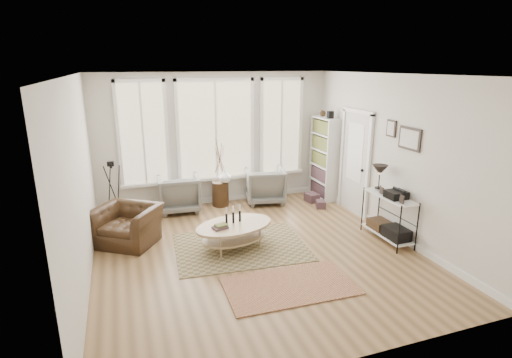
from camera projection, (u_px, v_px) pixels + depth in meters
name	position (u px, v px, depth m)	size (l,w,h in m)	color
room	(257.00, 170.00, 6.37)	(5.50, 5.54, 2.90)	#967147
bay_window	(216.00, 132.00, 8.75)	(4.14, 0.12, 2.24)	beige
door	(355.00, 161.00, 8.27)	(0.09, 1.06, 2.22)	silver
bookcase	(324.00, 158.00, 9.26)	(0.31, 0.85, 2.06)	white
low_shelf	(388.00, 213.00, 7.07)	(0.38, 1.08, 1.30)	white
wall_art	(405.00, 136.00, 6.78)	(0.04, 0.88, 0.44)	black
rug_main	(241.00, 247.00, 6.91)	(2.22, 1.67, 0.01)	brown
rug_runner	(290.00, 286.00, 5.68)	(1.84, 1.02, 0.01)	maroon
coffee_table	(234.00, 229.00, 6.80)	(1.54, 1.18, 0.63)	tan
armchair_left	(179.00, 193.00, 8.54)	(0.85, 0.87, 0.79)	slate
armchair_right	(265.00, 185.00, 9.08)	(0.85, 0.87, 0.80)	slate
side_table	(220.00, 174.00, 8.75)	(0.37, 0.37, 1.54)	#382312
vase	(225.00, 176.00, 8.74)	(0.26, 0.26, 0.28)	silver
accent_chair	(127.00, 225.00, 7.00)	(1.03, 0.90, 0.67)	#382312
tripod_camera	(114.00, 195.00, 7.84)	(0.44, 0.44, 1.25)	black
book_stack_near	(312.00, 197.00, 9.18)	(0.24, 0.31, 0.20)	brown
book_stack_far	(321.00, 204.00, 8.79)	(0.20, 0.25, 0.16)	brown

